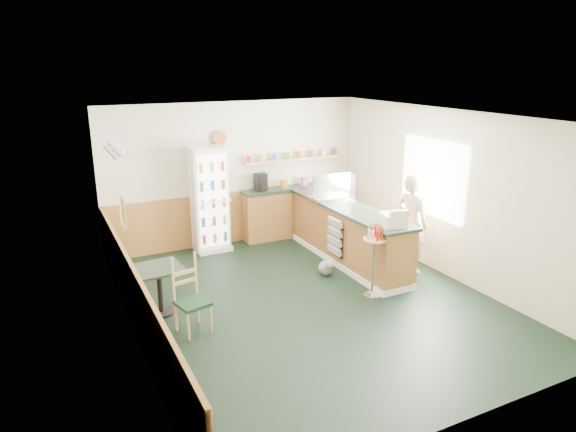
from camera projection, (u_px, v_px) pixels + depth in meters
ground at (309, 301)px, 7.59m from camera, size 6.00×6.00×0.00m
room_envelope at (274, 192)px, 7.68m from camera, size 5.04×6.02×2.72m
service_counter at (348, 237)px, 8.95m from camera, size 0.68×3.01×1.01m
back_counter at (295, 209)px, 10.34m from camera, size 2.24×0.42×1.69m
drinks_fridge at (210, 199)px, 9.40m from camera, size 0.64×0.54×1.94m
display_case at (331, 187)px, 9.24m from camera, size 0.78×0.41×0.44m
cash_register at (393, 220)px, 7.73m from camera, size 0.41×0.42×0.19m
shopkeeper at (412, 223)px, 8.43m from camera, size 0.51×0.63×1.68m
condiment_stand at (374, 251)px, 7.55m from camera, size 0.34×0.34×1.06m
newspaper_rack at (335, 237)px, 8.65m from camera, size 0.09×0.40×0.65m
cafe_table at (159, 281)px, 7.07m from camera, size 0.68×0.68×0.70m
cafe_chair at (190, 292)px, 6.64m from camera, size 0.46×0.46×1.03m
dog_doorstop at (326, 267)px, 8.46m from camera, size 0.24×0.31×0.29m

